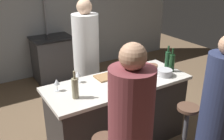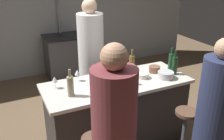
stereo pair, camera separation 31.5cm
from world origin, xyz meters
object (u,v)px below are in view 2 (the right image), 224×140
Objects in this scene: bar_stool_right at (184,133)px; guest_right at (212,123)px; mixing_bowl_wooden at (154,69)px; wine_bottle_green at (171,62)px; cutting_board at (108,76)px; wine_bottle_red at (175,65)px; stove_range at (65,56)px; wine_glass_near_right_guest at (55,80)px; wine_glass_by_chef at (77,73)px; wine_bottle_amber at (132,64)px; wine_bottle_white at (70,86)px; pepper_mill at (128,76)px; mixing_bowl_ceramic at (143,75)px; chef at (91,64)px; mixing_bowl_steel at (166,75)px.

guest_right reaches higher than bar_stool_right.
bar_stool_right is at bearing -90.14° from mixing_bowl_wooden.
wine_bottle_green is 0.24m from mixing_bowl_wooden.
guest_right is at bearing -103.57° from wine_bottle_green.
wine_bottle_red reaches higher than cutting_board.
stove_range is 2.77× the size of wine_bottle_red.
stove_range is 2.51m from mixing_bowl_wooden.
cutting_board is at bearing 127.66° from bar_stool_right.
bar_stool_right is at bearing -30.80° from wine_glass_near_right_guest.
mixing_bowl_wooden is at bearing 89.86° from bar_stool_right.
cutting_board is at bearing -8.29° from wine_glass_by_chef.
wine_bottle_red is at bearing -27.12° from wine_bottle_amber.
pepper_mill is at bearing -0.32° from wine_bottle_white.
wine_bottle_white is 0.94× the size of wine_bottle_amber.
wine_bottle_green is 2.20× the size of wine_glass_by_chef.
wine_glass_by_chef is at bearing 172.97° from wine_bottle_amber.
wine_bottle_green is at bearing -14.79° from wine_bottle_amber.
wine_glass_by_chef is at bearing 171.71° from cutting_board.
bar_stool_right is 0.93m from wine_bottle_green.
guest_right is 11.19× the size of wine_glass_by_chef.
wine_bottle_white is 0.39m from wine_glass_by_chef.
bar_stool_right is 1.64m from wine_glass_near_right_guest.
wine_bottle_green is 1.00× the size of wine_bottle_red.
wine_glass_near_right_guest reaches higher than mixing_bowl_ceramic.
wine_bottle_red is 1.25m from wine_glass_by_chef.
chef reaches higher than wine_glass_near_right_guest.
mixing_bowl_ceramic is at bearing 102.46° from guest_right.
wine_bottle_red is 0.55m from wine_bottle_amber.
mixing_bowl_wooden is at bearing -4.08° from wine_glass_near_right_guest.
wine_bottle_amber is (-0.28, 1.15, 0.27)m from guest_right.
pepper_mill is (-0.50, 0.51, 0.63)m from bar_stool_right.
pepper_mill reaches higher than bar_stool_right.
chef is 1.01m from wine_glass_near_right_guest.
guest_right is at bearing -93.03° from bar_stool_right.
wine_glass_near_right_guest is (-1.50, 0.26, -0.02)m from wine_bottle_red.
mixing_bowl_wooden reaches higher than cutting_board.
chef is 12.04× the size of mixing_bowl_ceramic.
mixing_bowl_wooden is (0.62, -0.12, 0.03)m from cutting_board.
wine_glass_by_chef is 1.02m from mixing_bowl_wooden.
mixing_bowl_ceramic reaches higher than stove_range.
wine_bottle_white is 2.13× the size of mixing_bowl_wooden.
wine_bottle_green reaches higher than mixing_bowl_steel.
wine_bottle_white reaches higher than cutting_board.
chef is 0.79m from wine_bottle_amber.
guest_right is 11.21× the size of mixing_bowl_wooden.
wine_bottle_red is (0.81, -0.28, 0.12)m from cutting_board.
mixing_bowl_ceramic reaches higher than bar_stool_right.
stove_range is at bearing 99.20° from guest_right.
guest_right is at bearing -37.54° from wine_bottle_white.
cutting_board is 0.69m from wine_glass_near_right_guest.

